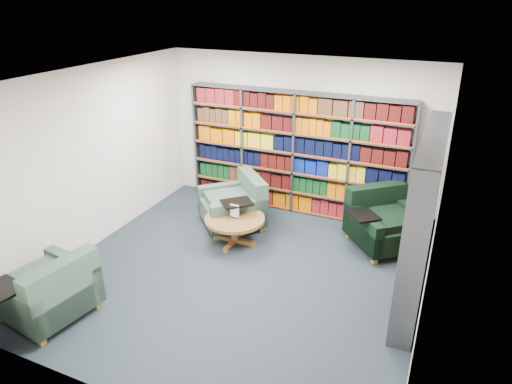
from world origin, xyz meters
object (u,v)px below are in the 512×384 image
at_px(chair_teal_left, 237,206).
at_px(coffee_table, 235,223).
at_px(chair_green_right, 383,223).
at_px(chair_teal_front, 51,293).

xyz_separation_m(chair_teal_left, coffee_table, (0.24, -0.59, 0.01)).
xyz_separation_m(chair_green_right, coffee_table, (-2.18, -0.94, -0.00)).
bearing_deg(chair_teal_front, chair_teal_left, 72.23).
distance_m(chair_teal_left, chair_green_right, 2.45).
height_order(chair_green_right, chair_teal_front, chair_green_right).
xyz_separation_m(chair_green_right, chair_teal_front, (-3.44, -3.52, -0.01)).
bearing_deg(chair_green_right, chair_teal_front, -134.32).
bearing_deg(coffee_table, chair_teal_left, 112.38).
relative_size(chair_teal_left, coffee_table, 1.43).
xyz_separation_m(chair_teal_left, chair_green_right, (2.42, 0.35, 0.01)).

